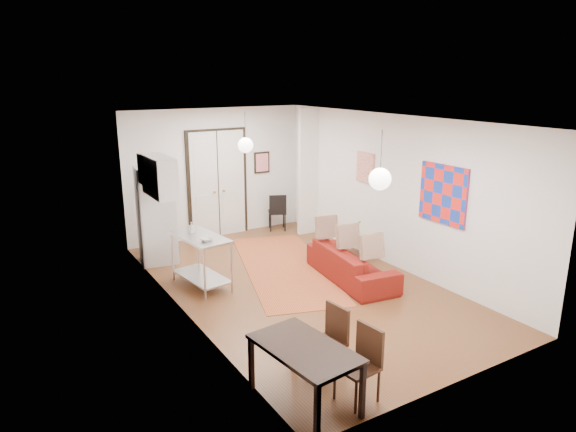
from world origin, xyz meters
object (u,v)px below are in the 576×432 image
coffee_table (348,242)px  black_side_chair (275,208)px  dining_chair_far (353,357)px  dining_table (305,353)px  kitchen_counter (201,254)px  dining_chair_near (322,335)px  sofa (351,264)px  fridge (156,215)px

coffee_table → black_side_chair: size_ratio=1.12×
coffee_table → dining_chair_far: (-2.80, -3.72, 0.17)m
dining_table → kitchen_counter: bearing=85.8°
black_side_chair → coffee_table: bearing=119.2°
coffee_table → dining_table: (-3.33, -3.54, 0.29)m
kitchen_counter → dining_chair_near: kitchen_counter is taller
kitchen_counter → dining_table: 3.74m
sofa → dining_table: (-2.71, -2.63, 0.32)m
dining_chair_far → black_side_chair: black_side_chair is taller
kitchen_counter → dining_table: size_ratio=0.95×
coffee_table → dining_chair_near: dining_chair_near is taller
sofa → dining_table: dining_table is taller
sofa → kitchen_counter: (-2.43, 1.11, 0.29)m
sofa → dining_chair_far: bearing=150.2°
coffee_table → dining_chair_far: dining_chair_far is taller
coffee_table → black_side_chair: (-0.21, 2.57, 0.18)m
coffee_table → fridge: 3.83m
kitchen_counter → black_side_chair: kitchen_counter is taller
dining_chair_near → fridge: bearing=179.6°
dining_table → dining_chair_near: bearing=39.3°
black_side_chair → dining_chair_far: bearing=92.2°
coffee_table → dining_chair_far: bearing=-126.9°
kitchen_counter → fridge: (-0.26, 1.62, 0.36)m
kitchen_counter → fridge: size_ratio=0.66×
fridge → dining_chair_far: (0.52, -5.53, -0.46)m
fridge → dining_chair_far: bearing=-76.6°
black_side_chair → kitchen_counter: bearing=64.5°
coffee_table → dining_table: 4.87m
black_side_chair → sofa: bearing=107.8°
dining_chair_near → dining_table: bearing=-57.2°
kitchen_counter → dining_chair_far: kitchen_counter is taller
sofa → dining_table: bearing=142.1°
fridge → coffee_table: bearing=-20.6°
dining_table → dining_chair_near: 0.70m
sofa → coffee_table: size_ratio=2.09×
kitchen_counter → sofa: bearing=-32.4°
dining_chair_far → sofa: bearing=135.7°
fridge → dining_table: size_ratio=1.43×
black_side_chair → dining_table: bearing=87.5°
sofa → kitchen_counter: size_ratio=1.63×
fridge → dining_chair_near: (0.52, -4.91, -0.46)m
sofa → dining_chair_far: dining_chair_far is taller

